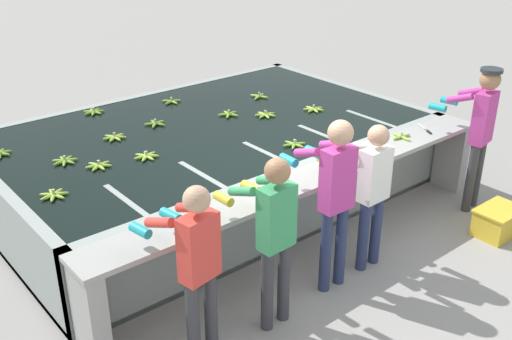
# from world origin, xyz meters

# --- Properties ---
(ground_plane) EXTENTS (80.00, 80.00, 0.00)m
(ground_plane) POSITION_xyz_m (0.00, 0.00, 0.00)
(ground_plane) COLOR gray
(ground_plane) RESTS_ON ground
(wash_tank) EXTENTS (5.23, 3.29, 0.92)m
(wash_tank) POSITION_xyz_m (0.00, 2.08, 0.46)
(wash_tank) COLOR gray
(wash_tank) RESTS_ON ground
(work_ledge) EXTENTS (5.23, 0.45, 0.92)m
(work_ledge) POSITION_xyz_m (0.00, 0.23, 0.67)
(work_ledge) COLOR #9E9E99
(work_ledge) RESTS_ON ground
(worker_0) EXTENTS (0.48, 0.74, 1.59)m
(worker_0) POSITION_xyz_m (-1.81, -0.31, 0.94)
(worker_0) COLOR #38383D
(worker_0) RESTS_ON ground
(worker_1) EXTENTS (0.42, 0.72, 1.62)m
(worker_1) POSITION_xyz_m (-1.07, -0.37, 0.97)
(worker_1) COLOR #38383D
(worker_1) RESTS_ON ground
(worker_2) EXTENTS (0.42, 0.72, 1.74)m
(worker_2) POSITION_xyz_m (-0.27, -0.31, 1.05)
(worker_2) COLOR navy
(worker_2) RESTS_ON ground
(worker_3) EXTENTS (0.41, 0.71, 1.56)m
(worker_3) POSITION_xyz_m (0.28, -0.29, 0.92)
(worker_3) COLOR navy
(worker_3) RESTS_ON ground
(worker_4) EXTENTS (0.48, 0.75, 1.76)m
(worker_4) POSITION_xyz_m (2.21, -0.26, 1.08)
(worker_4) COLOR #38383D
(worker_4) RESTS_ON ground
(banana_bunch_floating_0) EXTENTS (0.28, 0.28, 0.08)m
(banana_bunch_floating_0) POSITION_xyz_m (-1.60, 1.81, 0.94)
(banana_bunch_floating_0) COLOR #93BC3D
(banana_bunch_floating_0) RESTS_ON wash_tank
(banana_bunch_floating_2) EXTENTS (0.27, 0.27, 0.08)m
(banana_bunch_floating_2) POSITION_xyz_m (0.42, 2.21, 0.94)
(banana_bunch_floating_2) COLOR #7FAD33
(banana_bunch_floating_2) RESTS_ON wash_tank
(banana_bunch_floating_3) EXTENTS (0.27, 0.27, 0.08)m
(banana_bunch_floating_3) POSITION_xyz_m (-0.49, 2.52, 0.94)
(banana_bunch_floating_3) COLOR #75A333
(banana_bunch_floating_3) RESTS_ON wash_tank
(banana_bunch_floating_4) EXTENTS (0.28, 0.28, 0.08)m
(banana_bunch_floating_4) POSITION_xyz_m (-0.88, 3.41, 0.94)
(banana_bunch_floating_4) COLOR #75A333
(banana_bunch_floating_4) RESTS_ON wash_tank
(banana_bunch_floating_5) EXTENTS (0.28, 0.27, 0.08)m
(banana_bunch_floating_5) POSITION_xyz_m (0.13, 3.13, 0.94)
(banana_bunch_floating_5) COLOR #75A333
(banana_bunch_floating_5) RESTS_ON wash_tank
(banana_bunch_floating_6) EXTENTS (0.28, 0.28, 0.08)m
(banana_bunch_floating_6) POSITION_xyz_m (0.77, 1.90, 0.94)
(banana_bunch_floating_6) COLOR #93BC3D
(banana_bunch_floating_6) RESTS_ON wash_tank
(banana_bunch_floating_7) EXTENTS (0.28, 0.28, 0.08)m
(banana_bunch_floating_7) POSITION_xyz_m (-2.23, 1.46, 0.94)
(banana_bunch_floating_7) COLOR #93BC3D
(banana_bunch_floating_7) RESTS_ON wash_tank
(banana_bunch_floating_8) EXTENTS (0.28, 0.28, 0.08)m
(banana_bunch_floating_8) POSITION_xyz_m (-1.82, 2.15, 0.94)
(banana_bunch_floating_8) COLOR #75A333
(banana_bunch_floating_8) RESTS_ON wash_tank
(banana_bunch_floating_9) EXTENTS (0.28, 0.28, 0.08)m
(banana_bunch_floating_9) POSITION_xyz_m (-1.09, 1.70, 0.94)
(banana_bunch_floating_9) COLOR #9EC642
(banana_bunch_floating_9) RESTS_ON wash_tank
(banana_bunch_floating_10) EXTENTS (0.28, 0.28, 0.08)m
(banana_bunch_floating_10) POSITION_xyz_m (1.41, 1.66, 0.94)
(banana_bunch_floating_10) COLOR #9EC642
(banana_bunch_floating_10) RESTS_ON wash_tank
(banana_bunch_floating_11) EXTENTS (0.28, 0.28, 0.08)m
(banana_bunch_floating_11) POSITION_xyz_m (-1.09, 2.43, 0.94)
(banana_bunch_floating_11) COLOR #93BC3D
(banana_bunch_floating_11) RESTS_ON wash_tank
(banana_bunch_floating_12) EXTENTS (0.27, 0.28, 0.08)m
(banana_bunch_floating_12) POSITION_xyz_m (0.38, 0.93, 0.94)
(banana_bunch_floating_12) COLOR #75A333
(banana_bunch_floating_12) RESTS_ON wash_tank
(banana_bunch_floating_13) EXTENTS (0.27, 0.27, 0.08)m
(banana_bunch_floating_13) POSITION_xyz_m (1.20, 2.54, 0.94)
(banana_bunch_floating_13) COLOR #9EC642
(banana_bunch_floating_13) RESTS_ON wash_tank
(banana_bunch_ledge_0) EXTENTS (0.28, 0.28, 0.08)m
(banana_bunch_ledge_0) POSITION_xyz_m (1.49, 0.29, 0.94)
(banana_bunch_ledge_0) COLOR #8CB738
(banana_bunch_ledge_0) RESTS_ON work_ledge
(banana_bunch_ledge_1) EXTENTS (0.28, 0.28, 0.08)m
(banana_bunch_ledge_1) POSITION_xyz_m (0.71, 0.26, 0.94)
(banana_bunch_ledge_1) COLOR #9EC642
(banana_bunch_ledge_1) RESTS_ON work_ledge
(knife_0) EXTENTS (0.22, 0.31, 0.02)m
(knife_0) POSITION_xyz_m (1.14, 0.19, 0.93)
(knife_0) COLOR silver
(knife_0) RESTS_ON work_ledge
(knife_1) EXTENTS (0.19, 0.32, 0.02)m
(knife_1) POSITION_xyz_m (1.92, 0.25, 0.93)
(knife_1) COLOR silver
(knife_1) RESTS_ON work_ledge
(crate) EXTENTS (0.55, 0.39, 0.32)m
(crate) POSITION_xyz_m (1.89, -0.85, 0.16)
(crate) COLOR gold
(crate) RESTS_ON ground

